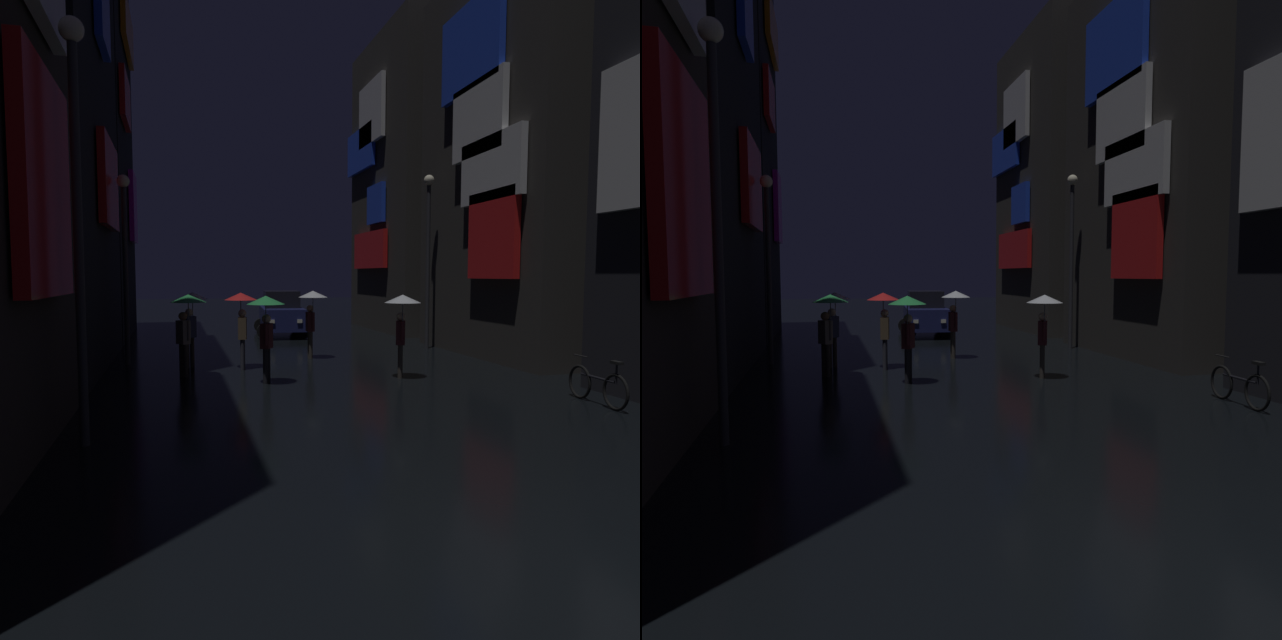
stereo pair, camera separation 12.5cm
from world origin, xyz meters
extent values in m
plane|color=black|center=(0.00, 0.00, 0.00)|extent=(120.00, 120.00, 0.00)
cube|color=red|center=(-5.35, 4.96, 3.87)|extent=(0.20, 2.84, 3.12)
cube|color=black|center=(-7.50, 13.33, 9.08)|extent=(4.00, 8.66, 18.15)
cube|color=red|center=(-5.35, 13.26, 5.12)|extent=(0.20, 3.30, 2.38)
cube|color=#264CF9|center=(-5.35, 12.82, 9.78)|extent=(0.20, 1.90, 2.37)
cube|color=black|center=(-7.50, 21.77, 8.32)|extent=(4.00, 7.55, 16.64)
cube|color=#F226D8|center=(-5.35, 22.81, 5.54)|extent=(0.20, 2.19, 2.99)
cube|color=red|center=(-5.35, 19.89, 9.33)|extent=(0.20, 2.79, 1.81)
cube|color=orange|center=(-5.35, 22.03, 12.76)|extent=(0.20, 4.29, 1.81)
cube|color=#33302D|center=(7.50, 12.74, 6.23)|extent=(4.00, 7.48, 12.46)
cube|color=red|center=(5.35, 11.14, 3.78)|extent=(0.20, 2.48, 2.55)
cube|color=white|center=(5.35, 11.30, 5.69)|extent=(0.20, 3.23, 1.88)
cube|color=white|center=(5.35, 12.09, 7.32)|extent=(0.20, 2.92, 2.25)
cube|color=#264CF9|center=(5.35, 12.64, 9.61)|extent=(0.20, 3.54, 2.67)
cube|color=#33302D|center=(7.50, 21.66, 6.77)|extent=(4.00, 7.32, 13.53)
cube|color=red|center=(5.35, 21.96, 3.78)|extent=(0.20, 4.17, 1.71)
cube|color=#264CF9|center=(5.35, 21.15, 5.84)|extent=(0.20, 1.96, 1.75)
cube|color=#264CF9|center=(5.35, 23.41, 8.71)|extent=(0.20, 3.72, 2.03)
cube|color=white|center=(5.35, 21.85, 10.10)|extent=(0.20, 3.11, 2.78)
cylinder|color=#38332D|center=(1.93, 9.69, 0.42)|extent=(0.12, 0.12, 0.85)
cylinder|color=#38332D|center=(1.85, 9.53, 0.42)|extent=(0.12, 0.12, 0.85)
cube|color=#4C1E23|center=(1.89, 9.61, 1.15)|extent=(0.34, 0.40, 0.60)
sphere|color=beige|center=(1.89, 9.61, 1.56)|extent=(0.22, 0.22, 0.22)
cylinder|color=#4C1E23|center=(1.86, 9.43, 1.20)|extent=(0.09, 0.09, 0.50)
cylinder|color=slate|center=(1.86, 9.43, 1.53)|extent=(0.02, 0.02, 0.77)
cone|color=silver|center=(1.86, 9.43, 2.02)|extent=(0.90, 0.90, 0.20)
cylinder|color=#38332D|center=(-3.32, 12.52, 0.42)|extent=(0.12, 0.12, 0.85)
cylinder|color=#38332D|center=(-3.19, 12.63, 0.42)|extent=(0.12, 0.12, 0.85)
cube|color=#333859|center=(-3.26, 12.58, 1.15)|extent=(0.40, 0.39, 0.60)
sphere|color=beige|center=(-3.26, 12.58, 1.56)|extent=(0.22, 0.22, 0.22)
cylinder|color=#333859|center=(-3.15, 12.73, 1.20)|extent=(0.09, 0.09, 0.50)
cylinder|color=slate|center=(-3.15, 12.73, 1.53)|extent=(0.02, 0.02, 0.77)
cone|color=silver|center=(-3.15, 12.73, 2.02)|extent=(0.90, 0.90, 0.20)
cylinder|color=#38332D|center=(0.46, 13.60, 0.42)|extent=(0.12, 0.12, 0.85)
cylinder|color=#38332D|center=(0.46, 13.42, 0.42)|extent=(0.12, 0.12, 0.85)
cube|color=#4C1E23|center=(0.46, 13.51, 1.15)|extent=(0.22, 0.34, 0.60)
sphere|color=tan|center=(0.46, 13.51, 1.56)|extent=(0.22, 0.22, 0.22)
cylinder|color=#4C1E23|center=(0.50, 13.33, 1.20)|extent=(0.09, 0.09, 0.50)
cylinder|color=slate|center=(0.50, 13.33, 1.53)|extent=(0.02, 0.02, 0.77)
cone|color=silver|center=(0.50, 13.33, 2.02)|extent=(0.90, 0.90, 0.20)
cylinder|color=#2D2D38|center=(-1.86, 11.74, 0.42)|extent=(0.12, 0.12, 0.85)
cylinder|color=#2D2D38|center=(-1.83, 11.92, 0.42)|extent=(0.12, 0.12, 0.85)
cube|color=brown|center=(-1.85, 11.83, 1.15)|extent=(0.28, 0.37, 0.60)
sphere|color=beige|center=(-1.85, 11.83, 1.56)|extent=(0.22, 0.22, 0.22)
cylinder|color=brown|center=(-1.87, 12.02, 1.20)|extent=(0.09, 0.09, 0.50)
cylinder|color=slate|center=(-1.87, 12.02, 1.53)|extent=(0.02, 0.02, 0.77)
cone|color=red|center=(-1.87, 12.02, 2.02)|extent=(0.90, 0.90, 0.20)
cylinder|color=black|center=(-1.47, 9.79, 0.42)|extent=(0.12, 0.12, 0.85)
cylinder|color=black|center=(-1.56, 9.63, 0.42)|extent=(0.12, 0.12, 0.85)
cube|color=#4C1E23|center=(-1.51, 9.71, 1.15)|extent=(0.35, 0.40, 0.60)
sphere|color=beige|center=(-1.51, 9.71, 1.56)|extent=(0.22, 0.22, 0.22)
cylinder|color=#4C1E23|center=(-1.55, 9.53, 1.20)|extent=(0.09, 0.09, 0.50)
cylinder|color=slate|center=(-1.55, 9.53, 1.53)|extent=(0.02, 0.02, 0.77)
cone|color=green|center=(-1.55, 9.53, 2.02)|extent=(0.90, 0.90, 0.20)
cylinder|color=#38332D|center=(-3.49, 11.16, 0.42)|extent=(0.12, 0.12, 0.85)
cylinder|color=#38332D|center=(-3.40, 11.01, 0.42)|extent=(0.12, 0.12, 0.85)
cube|color=gray|center=(-3.44, 11.09, 1.15)|extent=(0.37, 0.40, 0.60)
sphere|color=#9E7051|center=(-3.44, 11.09, 1.56)|extent=(0.22, 0.22, 0.22)
cylinder|color=gray|center=(-3.30, 10.96, 1.20)|extent=(0.09, 0.09, 0.50)
cylinder|color=slate|center=(-3.30, 10.96, 1.53)|extent=(0.02, 0.02, 0.77)
cone|color=green|center=(-3.30, 10.96, 2.02)|extent=(0.90, 0.90, 0.20)
torus|color=black|center=(4.64, 6.40, 0.36)|extent=(0.11, 0.72, 0.72)
torus|color=black|center=(4.56, 5.30, 0.36)|extent=(0.11, 0.72, 0.72)
cylinder|color=black|center=(4.60, 5.85, 0.54)|extent=(0.12, 1.00, 0.05)
cylinder|color=black|center=(4.56, 5.30, 0.71)|extent=(0.04, 0.04, 0.40)
cube|color=black|center=(4.56, 5.30, 0.93)|extent=(0.14, 0.25, 0.06)
cylinder|color=black|center=(4.64, 6.40, 0.91)|extent=(0.06, 0.45, 0.03)
cube|color=navy|center=(0.80, 20.45, 0.77)|extent=(2.07, 4.24, 0.90)
cube|color=black|center=(0.80, 20.45, 1.57)|extent=(1.61, 1.97, 0.70)
cylinder|color=black|center=(1.49, 19.05, 0.32)|extent=(0.66, 0.28, 0.64)
cylinder|color=black|center=(-0.12, 19.20, 0.32)|extent=(0.66, 0.28, 0.64)
cylinder|color=black|center=(1.73, 21.70, 0.32)|extent=(0.66, 0.28, 0.64)
cylinder|color=black|center=(0.12, 21.85, 0.32)|extent=(0.66, 0.28, 0.64)
cube|color=white|center=(1.16, 18.34, 0.77)|extent=(0.20, 0.08, 0.14)
cube|color=white|center=(0.07, 18.44, 0.77)|extent=(0.20, 0.08, 0.14)
cylinder|color=#2D2D33|center=(-5.00, 13.59, 2.55)|extent=(0.14, 0.14, 5.10)
sphere|color=#F9EFCC|center=(-5.00, 13.59, 5.28)|extent=(0.36, 0.36, 0.36)
cylinder|color=#2D2D33|center=(-5.00, 5.40, 2.99)|extent=(0.14, 0.14, 5.98)
sphere|color=#F9EFCC|center=(-5.00, 5.40, 6.16)|extent=(0.36, 0.36, 0.36)
cylinder|color=#2D2D33|center=(5.00, 14.76, 2.86)|extent=(0.14, 0.14, 5.71)
sphere|color=#F9EFCC|center=(5.00, 14.76, 5.89)|extent=(0.36, 0.36, 0.36)
camera|label=1|loc=(-3.60, -3.78, 2.61)|focal=32.00mm
camera|label=2|loc=(-3.48, -3.81, 2.61)|focal=32.00mm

